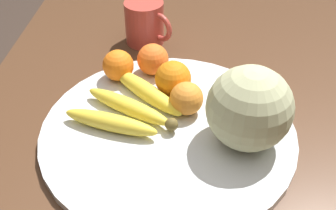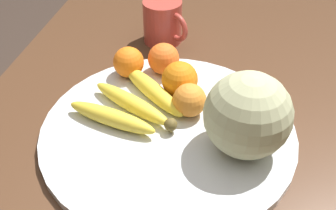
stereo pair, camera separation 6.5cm
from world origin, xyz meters
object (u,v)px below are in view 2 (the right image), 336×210
Objects in this scene: melon at (248,115)px; orange_mid_center at (164,59)px; kitchen_table at (193,177)px; orange_front_right at (129,62)px; ceramic_mug at (163,22)px; fruit_bowl at (168,130)px; orange_back_left at (180,79)px; orange_front_left at (190,100)px; banana_bunch at (134,103)px.

orange_mid_center is at bearing -138.36° from melon.
orange_front_right reaches higher than kitchen_table.
orange_mid_center is 0.56× the size of ceramic_mug.
fruit_bowl is 0.11m from orange_back_left.
orange_front_left is at bearing -124.90° from melon.
ceramic_mug is (-0.32, -0.07, 0.04)m from fruit_bowl.
orange_front_right is (-0.11, -0.04, 0.01)m from banana_bunch.
orange_front_right is (-0.10, -0.14, 0.00)m from orange_front_left.
melon reaches higher than orange_front_left.
ceramic_mug is (-0.15, -0.03, 0.00)m from orange_mid_center.
orange_back_left reaches higher than orange_front_left.
kitchen_table is 0.26m from orange_front_right.
banana_bunch is at bearing -0.05° from ceramic_mug.
orange_front_left is 0.29m from ceramic_mug.
banana_bunch is 3.40× the size of orange_mid_center.
orange_front_right is at bearing -134.20° from kitchen_table.
ceramic_mug is at bearing -168.92° from orange_mid_center.
fruit_bowl is 6.89× the size of orange_mid_center.
orange_front_left is at bearing 20.13° from ceramic_mug.
orange_back_left reaches higher than banana_bunch.
orange_mid_center is at bearing -73.64° from banana_bunch.
orange_mid_center reaches higher than fruit_bowl.
orange_front_right is (-0.15, -0.16, 0.14)m from kitchen_table.
fruit_bowl is (-0.01, -0.05, 0.10)m from kitchen_table.
orange_mid_center is at bearing -147.15° from orange_back_left.
melon is at bearing 79.89° from kitchen_table.
melon is 2.01× the size of orange_back_left.
orange_mid_center reaches higher than banana_bunch.
ceramic_mug is (-0.27, -0.10, 0.00)m from orange_front_left.
fruit_bowl is 6.45× the size of orange_back_left.
orange_back_left is at bearing -134.31° from melon.
orange_mid_center is 0.15m from ceramic_mug.
orange_mid_center is 0.08m from orange_back_left.
orange_front_right reaches higher than orange_front_left.
orange_front_right is at bearing -41.36° from banana_bunch.
orange_front_right reaches higher than fruit_bowl.
kitchen_table is 0.19m from orange_back_left.
ceramic_mug is at bearing -160.00° from kitchen_table.
ceramic_mug is (-0.22, -0.07, 0.00)m from orange_back_left.
fruit_bowl is 0.07m from orange_front_left.
banana_bunch is 3.62× the size of orange_front_left.
orange_front_right is at bearing -125.18° from melon.
orange_back_left is at bearing -110.56° from banana_bunch.
orange_front_right is 0.12m from orange_back_left.
fruit_bowl is at bearing 12.29° from ceramic_mug.
kitchen_table is 0.20m from melon.
orange_mid_center is at bearing -149.91° from orange_front_left.
fruit_bowl is 7.12× the size of orange_front_right.
orange_front_left is 0.17m from orange_front_right.
melon reaches higher than orange_front_right.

